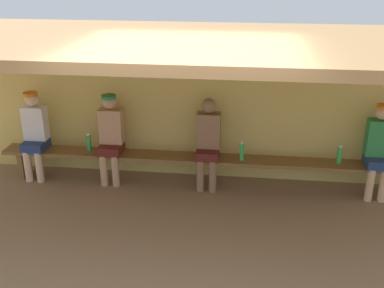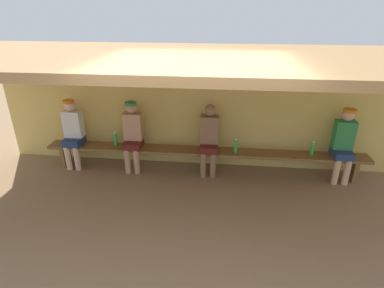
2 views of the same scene
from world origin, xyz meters
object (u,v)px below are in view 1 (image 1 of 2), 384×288
bench (200,161)px  water_bottle_blue (89,142)px  player_in_blue (379,147)px  water_bottle_orange (339,155)px  player_near_post (35,131)px  player_in_white (208,140)px  player_leftmost (111,135)px  water_bottle_clear (242,151)px

bench → water_bottle_blue: (-1.69, 0.03, 0.20)m
player_in_blue → water_bottle_orange: bearing=177.1°
player_near_post → player_in_white: 2.62m
bench → water_bottle_blue: 1.70m
bench → water_bottle_orange: size_ratio=22.73×
player_near_post → water_bottle_blue: (0.82, 0.03, -0.15)m
player_near_post → player_leftmost: (1.18, 0.00, 0.00)m
bench → water_bottle_clear: 0.63m
water_bottle_clear → player_in_white: bearing=175.5°
player_in_white → player_leftmost: (-1.44, 0.00, 0.02)m
player_in_white → water_bottle_clear: 0.51m
player_in_white → water_bottle_orange: 1.87m
player_leftmost → water_bottle_blue: (-0.36, 0.03, -0.15)m
player_near_post → water_bottle_orange: size_ratio=5.09×
player_near_post → water_bottle_clear: (3.11, -0.04, -0.15)m
bench → water_bottle_orange: water_bottle_orange is taller
player_in_white → water_bottle_clear: bearing=-4.5°
bench → player_in_white: bearing=1.6°
player_leftmost → water_bottle_orange: (3.31, 0.03, -0.16)m
bench → player_leftmost: player_leftmost is taller
player_in_blue → water_bottle_blue: size_ratio=4.88×
player_near_post → water_bottle_clear: size_ratio=4.86×
player_in_white → water_bottle_clear: player_in_white is taller
player_near_post → water_bottle_blue: player_near_post is taller
bench → player_near_post: player_near_post is taller
bench → player_near_post: 2.54m
water_bottle_blue → player_in_blue: bearing=-0.4°
water_bottle_orange → bench: bearing=-179.2°
bench → player_leftmost: 1.38m
player_in_blue → water_bottle_blue: player_in_blue is taller
bench → player_in_blue: bearing=0.1°
player_in_white → water_bottle_orange: (1.87, 0.03, -0.14)m
player_leftmost → water_bottle_blue: bearing=175.5°
player_in_blue → player_leftmost: size_ratio=1.00×
player_near_post → player_in_blue: size_ratio=1.00×
water_bottle_clear → player_near_post: bearing=179.3°
bench → player_leftmost: (-1.33, 0.00, 0.36)m
player_near_post → player_leftmost: bearing=0.0°
player_leftmost → water_bottle_blue: 0.39m
water_bottle_clear → water_bottle_blue: bearing=178.3°
water_bottle_blue → water_bottle_clear: (2.29, -0.07, 0.00)m
player_near_post → water_bottle_orange: player_near_post is taller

